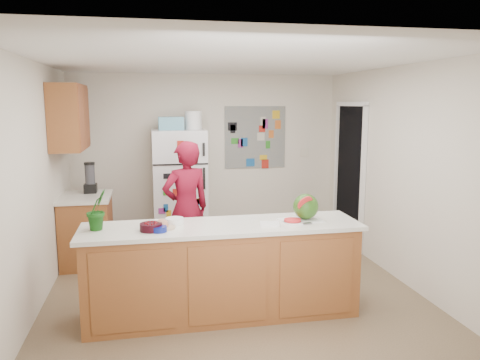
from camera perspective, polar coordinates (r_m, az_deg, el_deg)
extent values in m
cube|color=brown|center=(5.31, -0.78, -13.74)|extent=(4.00, 4.50, 0.02)
cube|color=beige|center=(7.16, -4.05, 2.75)|extent=(4.00, 0.02, 2.50)
cube|color=beige|center=(5.00, -24.10, -0.91)|extent=(0.02, 4.50, 2.50)
cube|color=beige|center=(5.66, 19.63, 0.47)|extent=(0.02, 4.50, 2.50)
cube|color=white|center=(4.90, -0.85, 14.49)|extent=(4.00, 4.50, 0.02)
cube|color=black|center=(6.95, 13.29, 0.41)|extent=(0.03, 0.85, 2.04)
cube|color=brown|center=(4.65, -2.14, -11.19)|extent=(2.60, 0.62, 0.88)
cube|color=silver|center=(4.51, -2.17, -5.70)|extent=(2.68, 0.70, 0.04)
cube|color=brown|center=(6.42, -18.15, -5.93)|extent=(0.60, 0.80, 0.86)
cube|color=silver|center=(6.32, -18.35, -1.99)|extent=(0.64, 0.84, 0.04)
cube|color=brown|center=(6.18, -20.10, 7.20)|extent=(0.35, 1.00, 0.80)
cube|color=silver|center=(6.81, -7.38, -1.06)|extent=(0.75, 0.70, 1.70)
cube|color=#5999B2|center=(6.70, -8.41, 6.85)|extent=(0.35, 0.28, 0.18)
cube|color=slate|center=(7.24, 1.86, 5.22)|extent=(0.95, 0.01, 0.95)
imported|color=maroon|center=(5.67, -6.57, -3.49)|extent=(0.69, 0.56, 1.63)
cylinder|color=black|center=(6.46, -17.81, 0.17)|extent=(0.13, 0.13, 0.38)
cube|color=silver|center=(4.68, 7.36, -4.88)|extent=(0.44, 0.37, 0.01)
sphere|color=#184E13|center=(4.69, 8.02, -3.22)|extent=(0.25, 0.25, 0.25)
cylinder|color=red|center=(4.60, 6.41, -4.90)|extent=(0.17, 0.17, 0.02)
cylinder|color=black|center=(4.36, -10.80, -5.65)|extent=(0.25, 0.25, 0.07)
cylinder|color=white|center=(4.56, -7.97, -4.98)|extent=(0.23, 0.23, 0.06)
cylinder|color=navy|center=(4.31, -9.81, -5.93)|extent=(0.14, 0.14, 0.05)
cylinder|color=#C7B099|center=(4.43, -9.48, -5.73)|extent=(0.25, 0.25, 0.02)
cube|color=white|center=(4.50, 3.64, -5.36)|extent=(0.21, 0.19, 0.02)
cube|color=gray|center=(4.56, 8.16, -5.27)|extent=(0.10, 0.06, 0.01)
imported|color=#15460B|center=(4.48, -17.03, -3.47)|extent=(0.26, 0.26, 0.37)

